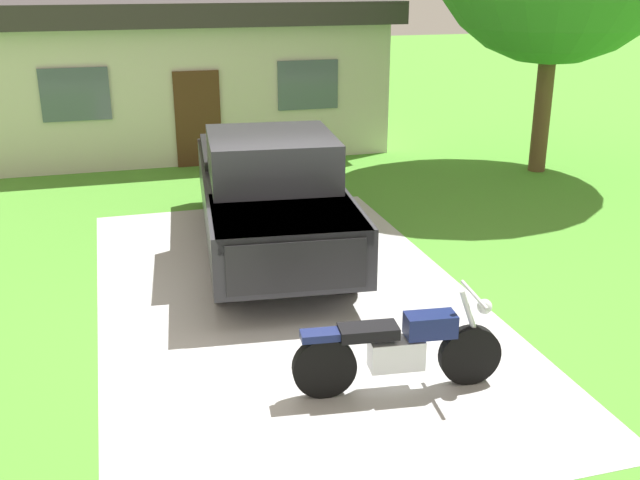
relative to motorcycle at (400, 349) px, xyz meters
The scene contains 5 objects.
ground_plane 2.62m from the motorcycle, 103.22° to the left, with size 80.00×80.00×0.00m, color #4C912F.
driveway_pad 2.62m from the motorcycle, 103.22° to the left, with size 4.88×8.60×0.01m, color #B1B1B1.
motorcycle is the anchor object (origin of this frame).
pickup_truck 4.56m from the motorcycle, 94.87° to the left, with size 2.54×5.78×1.90m.
neighbor_house 12.71m from the motorcycle, 93.48° to the left, with size 9.60×5.60×3.50m.
Camera 1 is at (-2.06, -8.77, 4.12)m, focal length 41.54 mm.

